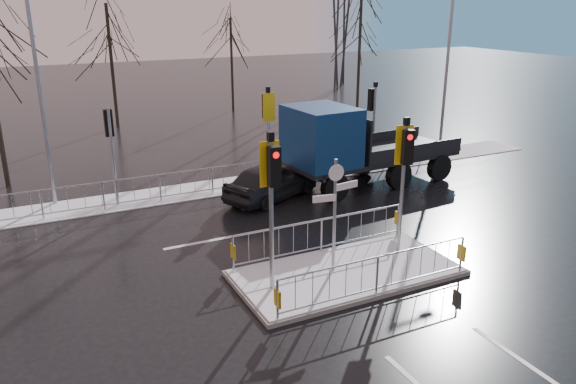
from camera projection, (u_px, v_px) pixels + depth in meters
name	position (u px, v px, depth m)	size (l,w,h in m)	color
ground	(346.00, 275.00, 15.10)	(120.00, 120.00, 0.00)	black
snow_verge	(232.00, 185.00, 22.39)	(30.00, 2.00, 0.04)	white
lane_markings	(353.00, 280.00, 14.82)	(8.00, 11.38, 0.01)	silver
traffic_island	(346.00, 262.00, 14.98)	(6.00, 3.04, 4.15)	#60615C
far_kerb_fixtures	(243.00, 163.00, 21.76)	(18.00, 0.65, 3.83)	#90959D
car_far_lane	(271.00, 181.00, 20.75)	(1.63, 4.05, 1.38)	black
flatbed_truck	(343.00, 145.00, 21.54)	(7.31, 3.10, 3.31)	black
tree_far_a	(110.00, 42.00, 31.37)	(3.75, 3.75, 7.08)	black
tree_far_b	(231.00, 47.00, 36.63)	(3.25, 3.25, 6.14)	black
tree_far_c	(360.00, 31.00, 37.14)	(4.00, 4.00, 7.55)	black
street_lamp_right	(449.00, 62.00, 25.34)	(1.25, 0.18, 8.00)	#90959D
street_lamp_left	(40.00, 79.00, 19.01)	(1.25, 0.18, 8.20)	#90959D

